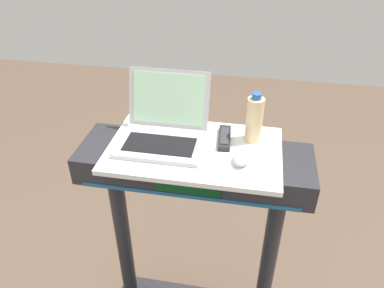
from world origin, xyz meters
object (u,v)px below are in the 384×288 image
laptop (164,129)px  tv_remote (224,138)px  water_bottle (254,119)px  computer_mouse (242,158)px

laptop → tv_remote: size_ratio=1.97×
laptop → water_bottle: laptop is taller
laptop → computer_mouse: bearing=-18.5°
computer_mouse → tv_remote: (-0.08, 0.13, -0.01)m
computer_mouse → water_bottle: water_bottle is taller
computer_mouse → tv_remote: size_ratio=0.61×
laptop → tv_remote: bearing=7.2°
computer_mouse → tv_remote: bearing=130.4°
computer_mouse → water_bottle: 0.17m
water_bottle → tv_remote: size_ratio=1.22×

